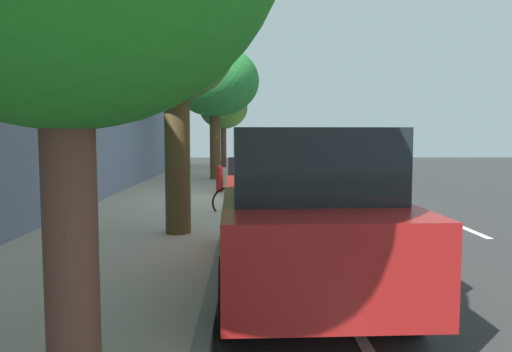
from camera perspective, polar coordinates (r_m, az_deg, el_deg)
ground at (r=14.55m, az=4.73°, el=-2.86°), size 56.80×56.80×0.00m
sidewalk at (r=14.63m, az=-9.84°, el=-2.57°), size 3.46×35.50×0.15m
curb_edge at (r=14.47m, az=-2.72°, el=-2.58°), size 0.16×35.50×0.15m
lane_stripe_centre at (r=15.03m, az=16.37°, el=-2.78°), size 0.14×35.80×0.01m
lane_stripe_bike_edge at (r=14.52m, az=3.09°, el=-2.85°), size 0.12×35.50×0.01m
building_facade at (r=14.99m, az=-17.61°, el=8.86°), size 0.50×35.50×6.11m
parked_pickup_silver_nearest at (r=24.98m, az=0.68°, el=2.39°), size 2.31×5.42×1.95m
parked_sedan_tan_second at (r=16.59m, az=0.75°, el=0.70°), size 1.87×4.42×1.52m
parked_suv_red_mid at (r=6.20m, az=5.19°, el=-3.54°), size 2.06×4.75×1.99m
bicycle_at_curb at (r=11.52m, az=-0.80°, el=-2.94°), size 1.75×0.46×0.77m
cyclist_with_backpack at (r=11.90m, az=-1.90°, el=0.60°), size 0.45×0.62×1.74m
street_tree_near_cyclist at (r=27.57m, az=-3.79°, el=7.82°), size 2.67×2.67×4.44m
street_tree_mid_block at (r=20.02m, az=-4.79°, el=10.81°), size 3.53×3.53×5.34m
street_tree_far_end at (r=9.07m, az=-9.25°, el=15.47°), size 2.22×2.22×4.76m
fire_hydrant at (r=15.35m, az=-4.25°, el=-0.28°), size 0.22×0.22×0.84m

